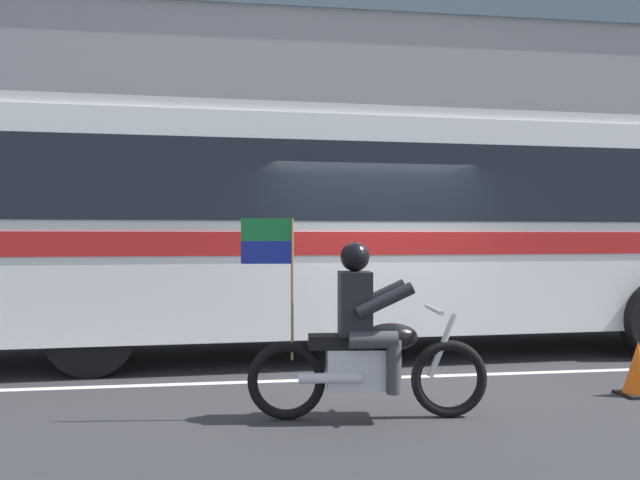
{
  "coord_description": "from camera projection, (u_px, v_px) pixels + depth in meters",
  "views": [
    {
      "loc": [
        -2.06,
        -8.46,
        1.62
      ],
      "look_at": [
        -0.79,
        -0.61,
        1.57
      ],
      "focal_mm": 39.91,
      "sensor_mm": 36.0,
      "label": 1
    }
  ],
  "objects": [
    {
      "name": "ground_plane",
      "position": [
        376.0,
        368.0,
        8.69
      ],
      "size": [
        60.0,
        60.0,
        0.0
      ],
      "primitive_type": "plane",
      "color": "#2B2B2D"
    },
    {
      "name": "sidewalk_curb",
      "position": [
        313.0,
        316.0,
        13.73
      ],
      "size": [
        28.0,
        3.8,
        0.15
      ],
      "primitive_type": "cube",
      "color": "#A39E93",
      "rests_on": "ground_plane"
    },
    {
      "name": "lane_center_stripe",
      "position": [
        388.0,
        377.0,
        8.1
      ],
      "size": [
        26.6,
        0.14,
        0.01
      ],
      "primitive_type": "cube",
      "color": "silver",
      "rests_on": "ground_plane"
    },
    {
      "name": "office_building_facade",
      "position": [
        298.0,
        74.0,
        15.96
      ],
      "size": [
        28.0,
        0.89,
        10.49
      ],
      "color": "gray",
      "rests_on": "ground_plane"
    },
    {
      "name": "transit_bus",
      "position": [
        387.0,
        217.0,
        9.93
      ],
      "size": [
        12.42,
        3.11,
        3.22
      ],
      "color": "white",
      "rests_on": "ground_plane"
    },
    {
      "name": "motorcycle_with_rider",
      "position": [
        366.0,
        343.0,
        6.29
      ],
      "size": [
        2.19,
        0.65,
        1.78
      ],
      "color": "black",
      "rests_on": "ground_plane"
    },
    {
      "name": "traffic_cone",
      "position": [
        638.0,
        370.0,
        7.2
      ],
      "size": [
        0.36,
        0.36,
        0.55
      ],
      "color": "#EA590F",
      "rests_on": "ground_plane"
    }
  ]
}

